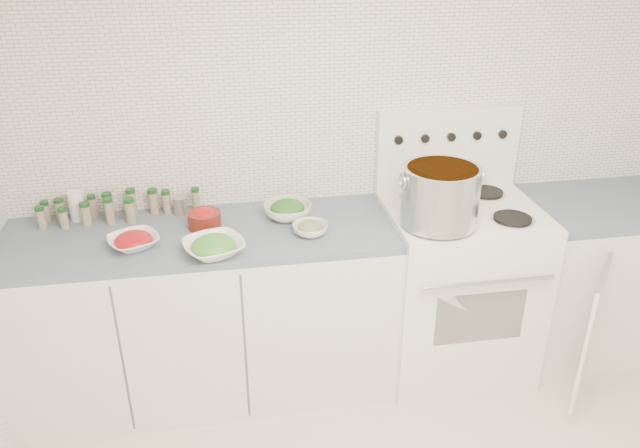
{
  "coord_description": "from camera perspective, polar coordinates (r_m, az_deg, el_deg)",
  "views": [
    {
      "loc": [
        -0.7,
        -1.48,
        2.23
      ],
      "look_at": [
        -0.25,
        1.14,
        0.92
      ],
      "focal_mm": 35.0,
      "sensor_mm": 36.0,
      "label": 1
    }
  ],
  "objects": [
    {
      "name": "bowl_pepper",
      "position": [
        3.01,
        -10.52,
        0.51
      ],
      "size": [
        0.16,
        0.16,
        0.1
      ],
      "color": "#5F1A10",
      "rests_on": "counter_left"
    },
    {
      "name": "salt_canister",
      "position": [
        3.25,
        -21.35,
        1.55
      ],
      "size": [
        0.09,
        0.09,
        0.15
      ],
      "primitive_type": "cylinder",
      "rotation": [
        0.0,
        0.0,
        0.2
      ],
      "color": "white",
      "rests_on": "counter_left"
    },
    {
      "name": "bowl_broccoli",
      "position": [
        3.07,
        -2.98,
        1.32
      ],
      "size": [
        0.29,
        0.29,
        0.09
      ],
      "color": "white",
      "rests_on": "counter_left"
    },
    {
      "name": "counter_left",
      "position": [
        3.21,
        -10.35,
        -7.96
      ],
      "size": [
        1.85,
        0.62,
        0.9
      ],
      "color": "white",
      "rests_on": "ground"
    },
    {
      "name": "bowl_snowpea",
      "position": [
        2.77,
        -9.69,
        -2.05
      ],
      "size": [
        0.33,
        0.33,
        0.09
      ],
      "color": "white",
      "rests_on": "counter_left"
    },
    {
      "name": "spice_cluster",
      "position": [
        3.2,
        -18.61,
        1.42
      ],
      "size": [
        0.76,
        0.15,
        0.14
      ],
      "color": "gray",
      "rests_on": "counter_left"
    },
    {
      "name": "bowl_zucchini",
      "position": [
        2.91,
        -0.88,
        -0.39
      ],
      "size": [
        0.2,
        0.2,
        0.07
      ],
      "color": "white",
      "rests_on": "counter_left"
    },
    {
      "name": "room_walls",
      "position": [
        1.77,
        14.43,
        2.9
      ],
      "size": [
        3.54,
        3.04,
        2.52
      ],
      "color": "white",
      "rests_on": "ground"
    },
    {
      "name": "tin_can",
      "position": [
        3.18,
        -12.64,
        1.64
      ],
      "size": [
        0.09,
        0.09,
        0.09
      ],
      "primitive_type": "cylinder",
      "rotation": [
        0.0,
        0.0,
        0.44
      ],
      "color": "gray",
      "rests_on": "counter_left"
    },
    {
      "name": "counter_right",
      "position": [
        3.78,
        23.91,
        -4.41
      ],
      "size": [
        0.89,
        0.93,
        0.9
      ],
      "color": "white",
      "rests_on": "ground"
    },
    {
      "name": "stock_pot",
      "position": [
        2.92,
        10.95,
        2.76
      ],
      "size": [
        0.38,
        0.36,
        0.27
      ],
      "rotation": [
        0.0,
        0.0,
        -0.21
      ],
      "color": "silver",
      "rests_on": "stove"
    },
    {
      "name": "stove",
      "position": [
        3.39,
        12.24,
        -5.23
      ],
      "size": [
        0.76,
        0.7,
        1.36
      ],
      "color": "white",
      "rests_on": "ground"
    },
    {
      "name": "bowl_tomato",
      "position": [
        2.91,
        -16.69,
        -1.5
      ],
      "size": [
        0.29,
        0.29,
        0.07
      ],
      "color": "white",
      "rests_on": "counter_left"
    }
  ]
}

